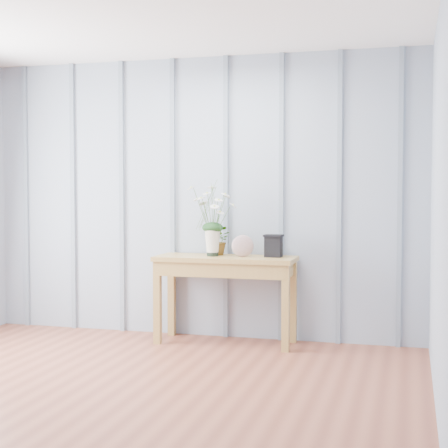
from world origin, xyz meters
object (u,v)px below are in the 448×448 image
(daisy_vase, at_px, (213,210))
(carved_box, at_px, (273,246))
(sideboard, at_px, (226,270))
(felt_disc_vessel, at_px, (243,246))

(daisy_vase, relative_size, carved_box, 3.31)
(daisy_vase, height_order, carved_box, daisy_vase)
(sideboard, height_order, carved_box, carved_box)
(sideboard, relative_size, felt_disc_vessel, 6.41)
(carved_box, bearing_deg, felt_disc_vessel, -165.83)
(sideboard, height_order, felt_disc_vessel, felt_disc_vessel)
(daisy_vase, bearing_deg, felt_disc_vessel, -3.44)
(sideboard, bearing_deg, daisy_vase, -179.46)
(sideboard, bearing_deg, carved_box, 6.48)
(felt_disc_vessel, bearing_deg, carved_box, -3.46)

